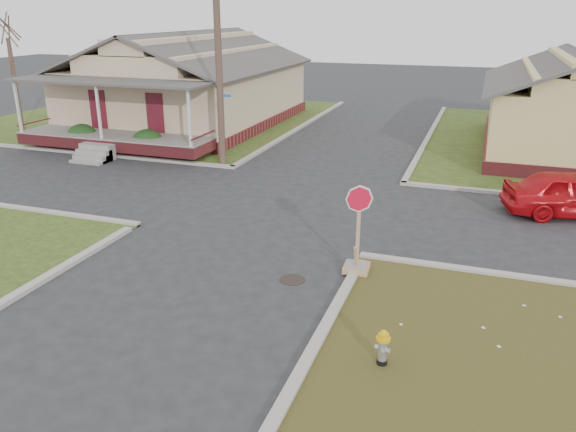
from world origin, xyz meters
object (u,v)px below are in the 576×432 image
(stop_sign, at_px, (357,253))
(red_sedan, at_px, (574,194))
(utility_pole, at_px, (218,54))
(fire_hydrant, at_px, (383,345))

(stop_sign, bearing_deg, red_sedan, 45.02)
(utility_pole, bearing_deg, fire_hydrant, -53.22)
(fire_hydrant, height_order, red_sedan, red_sedan)
(utility_pole, distance_m, stop_sign, 12.23)
(utility_pole, distance_m, red_sedan, 14.16)
(red_sedan, bearing_deg, utility_pole, 66.77)
(red_sedan, bearing_deg, fire_hydrant, 142.29)
(fire_hydrant, xyz_separation_m, stop_sign, (-1.35, 3.78, 0.10))
(fire_hydrant, relative_size, stop_sign, 0.32)
(utility_pole, xyz_separation_m, red_sedan, (13.46, -1.94, -3.92))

